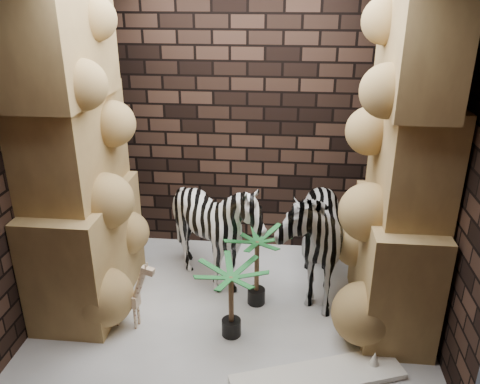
# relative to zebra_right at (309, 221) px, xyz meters

# --- Properties ---
(floor) EXTENTS (3.50, 3.50, 0.00)m
(floor) POSITION_rel_zebra_right_xyz_m (-0.68, -0.41, -0.74)
(floor) COLOR white
(floor) RESTS_ON ground
(wall_back) EXTENTS (3.50, 0.00, 3.50)m
(wall_back) POSITION_rel_zebra_right_xyz_m (-0.68, 0.84, 0.76)
(wall_back) COLOR black
(wall_back) RESTS_ON ground
(wall_front) EXTENTS (3.50, 0.00, 3.50)m
(wall_front) POSITION_rel_zebra_right_xyz_m (-0.68, -1.66, 0.76)
(wall_front) COLOR black
(wall_front) RESTS_ON ground
(wall_left) EXTENTS (0.00, 3.00, 3.00)m
(wall_left) POSITION_rel_zebra_right_xyz_m (-2.43, -0.41, 0.76)
(wall_left) COLOR black
(wall_left) RESTS_ON ground
(wall_right) EXTENTS (0.00, 3.00, 3.00)m
(wall_right) POSITION_rel_zebra_right_xyz_m (1.07, -0.41, 0.76)
(wall_right) COLOR black
(wall_right) RESTS_ON ground
(rock_pillar_left) EXTENTS (0.68, 1.30, 3.00)m
(rock_pillar_left) POSITION_rel_zebra_right_xyz_m (-2.08, -0.41, 0.76)
(rock_pillar_left) COLOR tan
(rock_pillar_left) RESTS_ON floor
(rock_pillar_right) EXTENTS (0.58, 1.25, 3.00)m
(rock_pillar_right) POSITION_rel_zebra_right_xyz_m (0.74, -0.41, 0.76)
(rock_pillar_right) COLOR tan
(rock_pillar_right) RESTS_ON floor
(zebra_right) EXTENTS (0.71, 1.27, 1.48)m
(zebra_right) POSITION_rel_zebra_right_xyz_m (0.00, 0.00, 0.00)
(zebra_right) COLOR white
(zebra_right) RESTS_ON floor
(zebra_left) EXTENTS (1.05, 1.28, 1.12)m
(zebra_left) POSITION_rel_zebra_right_xyz_m (-0.89, -0.07, -0.18)
(zebra_left) COLOR white
(zebra_left) RESTS_ON floor
(giraffe_toy) EXTENTS (0.37, 0.17, 0.69)m
(giraffe_toy) POSITION_rel_zebra_right_xyz_m (-1.60, -0.79, -0.39)
(giraffe_toy) COLOR beige
(giraffe_toy) RESTS_ON floor
(palm_front) EXTENTS (0.36, 0.36, 0.77)m
(palm_front) POSITION_rel_zebra_right_xyz_m (-0.47, -0.34, -0.35)
(palm_front) COLOR #135822
(palm_front) RESTS_ON floor
(palm_back) EXTENTS (0.36, 0.36, 0.69)m
(palm_back) POSITION_rel_zebra_right_xyz_m (-0.66, -0.83, -0.39)
(palm_back) COLOR #135822
(palm_back) RESTS_ON floor
(surfboard) EXTENTS (1.40, 0.78, 0.05)m
(surfboard) POSITION_rel_zebra_right_xyz_m (0.08, -1.29, -0.71)
(surfboard) COLOR white
(surfboard) RESTS_ON floor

